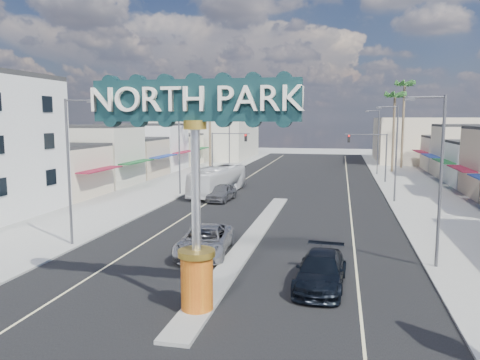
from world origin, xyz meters
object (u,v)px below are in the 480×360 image
at_px(gateway_sign, 195,168).
at_px(palm_left_far, 210,93).
at_px(suv_left, 205,241).
at_px(city_bus, 218,181).
at_px(traffic_signal_left, 226,146).
at_px(streetlight_l_mid, 181,146).
at_px(streetlight_l_far, 230,137).
at_px(streetlight_l_near, 71,165).
at_px(streetlight_r_far, 377,139).
at_px(streetlight_r_mid, 395,149).
at_px(palm_right_far, 405,89).
at_px(suv_right, 321,271).
at_px(palm_right_mid, 395,99).
at_px(streetlight_r_near, 438,173).
at_px(car_parked_left, 222,193).
at_px(traffic_signal_right, 371,148).

relative_size(gateway_sign, palm_left_far, 0.70).
distance_m(suv_left, city_bus, 21.74).
distance_m(traffic_signal_left, streetlight_l_mid, 14.07).
relative_size(gateway_sign, streetlight_l_far, 1.02).
bearing_deg(palm_left_far, streetlight_l_near, -86.33).
relative_size(streetlight_r_far, city_bus, 0.86).
height_order(streetlight_r_mid, palm_right_far, palm_right_far).
height_order(gateway_sign, streetlight_l_far, gateway_sign).
bearing_deg(city_bus, traffic_signal_left, 107.82).
distance_m(streetlight_l_mid, streetlight_r_mid, 20.87).
bearing_deg(palm_left_far, suv_left, -74.67).
bearing_deg(streetlight_l_far, suv_right, -71.71).
bearing_deg(streetlight_l_near, suv_left, -0.87).
relative_size(suv_left, city_bus, 0.57).
height_order(streetlight_r_far, palm_right_far, palm_right_far).
xyz_separation_m(streetlight_l_mid, palm_left_far, (-2.57, 20.00, 6.43)).
bearing_deg(palm_right_far, suv_left, -108.06).
bearing_deg(streetlight_l_near, palm_right_mid, 63.01).
height_order(gateway_sign, traffic_signal_left, gateway_sign).
relative_size(streetlight_r_near, streetlight_r_far, 1.00).
distance_m(streetlight_l_mid, car_parked_left, 7.01).
relative_size(streetlight_l_mid, streetlight_r_mid, 1.00).
height_order(palm_left_far, palm_right_far, palm_right_far).
relative_size(traffic_signal_left, palm_left_far, 0.46).
bearing_deg(gateway_sign, streetlight_r_far, 78.22).
bearing_deg(car_parked_left, gateway_sign, -73.27).
bearing_deg(streetlight_r_far, streetlight_r_mid, -90.00).
height_order(streetlight_l_far, city_bus, streetlight_l_far).
distance_m(streetlight_r_near, car_parked_left, 23.99).
bearing_deg(traffic_signal_left, streetlight_l_near, -92.10).
xyz_separation_m(palm_left_far, car_parked_left, (7.50, -22.58, -10.69)).
height_order(traffic_signal_right, palm_right_far, palm_right_far).
bearing_deg(traffic_signal_right, streetlight_l_near, -119.99).
relative_size(traffic_signal_right, streetlight_l_near, 0.67).
bearing_deg(gateway_sign, suv_left, 104.22).
bearing_deg(palm_right_mid, suv_left, -108.01).
height_order(streetlight_r_near, suv_right, streetlight_r_near).
bearing_deg(traffic_signal_left, palm_left_far, 122.43).
bearing_deg(suv_right, palm_right_far, 83.00).
height_order(traffic_signal_left, streetlight_l_mid, streetlight_l_mid).
relative_size(streetlight_r_mid, suv_left, 1.51).
relative_size(palm_right_far, city_bus, 1.35).
relative_size(streetlight_l_far, streetlight_r_near, 1.00).
height_order(traffic_signal_right, suv_left, traffic_signal_right).
bearing_deg(gateway_sign, streetlight_l_mid, 110.42).
height_order(traffic_signal_left, streetlight_r_far, streetlight_r_far).
distance_m(streetlight_r_mid, car_parked_left, 16.69).
xyz_separation_m(streetlight_l_near, city_bus, (3.62, 21.06, -3.61)).
bearing_deg(gateway_sign, palm_left_far, 105.15).
bearing_deg(city_bus, palm_right_mid, 58.98).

